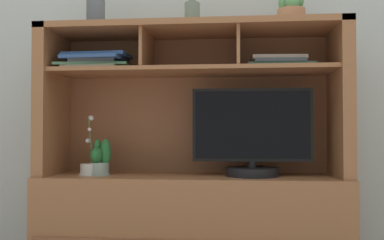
% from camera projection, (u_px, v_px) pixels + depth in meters
% --- Properties ---
extents(back_wall, '(6.00, 0.02, 2.80)m').
position_uv_depth(back_wall, '(196.00, 3.00, 2.49)').
color(back_wall, '#ABB2B0').
rests_on(back_wall, ground).
extents(media_console, '(1.51, 0.47, 1.21)m').
position_uv_depth(media_console, '(192.00, 191.00, 2.23)').
color(media_console, '#8F5B38').
rests_on(media_console, ground).
extents(tv_monitor, '(0.59, 0.26, 0.43)m').
position_uv_depth(tv_monitor, '(252.00, 138.00, 2.18)').
color(tv_monitor, black).
rests_on(tv_monitor, media_console).
extents(potted_orchid, '(0.12, 0.12, 0.30)m').
position_uv_depth(potted_orchid, '(90.00, 167.00, 2.24)').
color(potted_orchid, beige).
rests_on(potted_orchid, media_console).
extents(potted_fern, '(0.11, 0.11, 0.18)m').
position_uv_depth(potted_fern, '(100.00, 160.00, 2.23)').
color(potted_fern, '#8A9C92').
rests_on(potted_fern, media_console).
extents(magazine_stack_left, '(0.33, 0.20, 0.06)m').
position_uv_depth(magazine_stack_left, '(279.00, 63.00, 2.22)').
color(magazine_stack_left, beige).
rests_on(magazine_stack_left, media_console).
extents(magazine_stack_centre, '(0.38, 0.25, 0.08)m').
position_uv_depth(magazine_stack_centre, '(95.00, 62.00, 2.24)').
color(magazine_stack_centre, gray).
rests_on(magazine_stack_centre, media_console).
extents(diffuser_bottle, '(0.08, 0.08, 0.29)m').
position_uv_depth(diffuser_bottle, '(192.00, 14.00, 2.25)').
color(diffuser_bottle, slate).
rests_on(diffuser_bottle, media_console).
extents(potted_succulent, '(0.16, 0.16, 0.18)m').
position_uv_depth(potted_succulent, '(291.00, 10.00, 2.18)').
color(potted_succulent, '#B27651').
rests_on(potted_succulent, media_console).
extents(ceramic_vase, '(0.10, 0.10, 0.21)m').
position_uv_depth(ceramic_vase, '(96.00, 7.00, 2.26)').
color(ceramic_vase, '#4F565C').
rests_on(ceramic_vase, media_console).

